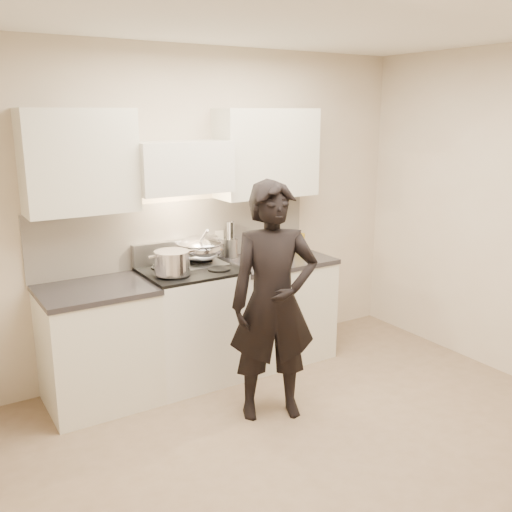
{
  "coord_description": "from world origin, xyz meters",
  "views": [
    {
      "loc": [
        -2.19,
        -2.6,
        2.17
      ],
      "look_at": [
        0.09,
        1.05,
        1.08
      ],
      "focal_mm": 40.0,
      "sensor_mm": 36.0,
      "label": 1
    }
  ],
  "objects_px": {
    "utensil_crock": "(231,246)",
    "counter_right": "(276,308)",
    "wok": "(200,248)",
    "person": "(273,302)",
    "stove": "(192,324)"
  },
  "relations": [
    {
      "from": "utensil_crock",
      "to": "counter_right",
      "type": "bearing_deg",
      "value": -37.72
    },
    {
      "from": "wok",
      "to": "person",
      "type": "height_order",
      "value": "person"
    },
    {
      "from": "counter_right",
      "to": "wok",
      "type": "bearing_deg",
      "value": 167.83
    },
    {
      "from": "utensil_crock",
      "to": "stove",
      "type": "bearing_deg",
      "value": -154.47
    },
    {
      "from": "utensil_crock",
      "to": "person",
      "type": "relative_size",
      "value": 0.18
    },
    {
      "from": "person",
      "to": "wok",
      "type": "bearing_deg",
      "value": 116.59
    },
    {
      "from": "counter_right",
      "to": "wok",
      "type": "distance_m",
      "value": 0.92
    },
    {
      "from": "counter_right",
      "to": "utensil_crock",
      "type": "bearing_deg",
      "value": 142.28
    },
    {
      "from": "counter_right",
      "to": "wok",
      "type": "height_order",
      "value": "wok"
    },
    {
      "from": "utensil_crock",
      "to": "person",
      "type": "height_order",
      "value": "person"
    },
    {
      "from": "wok",
      "to": "person",
      "type": "xyz_separation_m",
      "value": [
        0.08,
        -0.99,
        -0.21
      ]
    },
    {
      "from": "counter_right",
      "to": "utensil_crock",
      "type": "height_order",
      "value": "utensil_crock"
    },
    {
      "from": "stove",
      "to": "counter_right",
      "type": "distance_m",
      "value": 0.83
    },
    {
      "from": "counter_right",
      "to": "person",
      "type": "height_order",
      "value": "person"
    },
    {
      "from": "stove",
      "to": "utensil_crock",
      "type": "distance_m",
      "value": 0.79
    }
  ]
}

